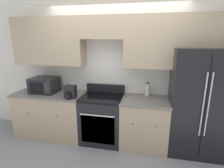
{
  "coord_description": "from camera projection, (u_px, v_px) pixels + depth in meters",
  "views": [
    {
      "loc": [
        0.62,
        -2.61,
        1.93
      ],
      "look_at": [
        0.0,
        0.31,
        1.13
      ],
      "focal_mm": 28.0,
      "sensor_mm": 36.0,
      "label": 1
    }
  ],
  "objects": [
    {
      "name": "ground_plane",
      "position": [
        108.0,
        150.0,
        3.09
      ],
      "size": [
        12.0,
        12.0,
        0.0
      ],
      "primitive_type": "plane",
      "color": "gray"
    },
    {
      "name": "wall_back",
      "position": [
        115.0,
        58.0,
        3.23
      ],
      "size": [
        8.0,
        0.39,
        2.6
      ],
      "color": "silver",
      "rests_on": "ground_plane"
    },
    {
      "name": "lower_cabinets_left",
      "position": [
        52.0,
        114.0,
        3.52
      ],
      "size": [
        1.38,
        0.64,
        0.88
      ],
      "color": "tan",
      "rests_on": "ground_plane"
    },
    {
      "name": "lower_cabinets_right",
      "position": [
        144.0,
        123.0,
        3.15
      ],
      "size": [
        0.84,
        0.64,
        0.88
      ],
      "color": "tan",
      "rests_on": "ground_plane"
    },
    {
      "name": "oven_range",
      "position": [
        102.0,
        118.0,
        3.31
      ],
      "size": [
        0.76,
        0.65,
        1.04
      ],
      "color": "black",
      "rests_on": "ground_plane"
    },
    {
      "name": "refrigerator",
      "position": [
        198.0,
        102.0,
        2.92
      ],
      "size": [
        0.92,
        0.77,
        1.78
      ],
      "color": "black",
      "rests_on": "ground_plane"
    },
    {
      "name": "microwave",
      "position": [
        45.0,
        85.0,
        3.42
      ],
      "size": [
        0.49,
        0.41,
        0.29
      ],
      "color": "black",
      "rests_on": "lower_cabinets_left"
    },
    {
      "name": "bottle",
      "position": [
        147.0,
        90.0,
        3.22
      ],
      "size": [
        0.09,
        0.09,
        0.26
      ],
      "color": "silver",
      "rests_on": "lower_cabinets_right"
    },
    {
      "name": "coffee_maker",
      "position": [
        70.0,
        92.0,
        3.1
      ],
      "size": [
        0.2,
        0.21,
        0.23
      ],
      "color": "black",
      "rests_on": "lower_cabinets_left"
    }
  ]
}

